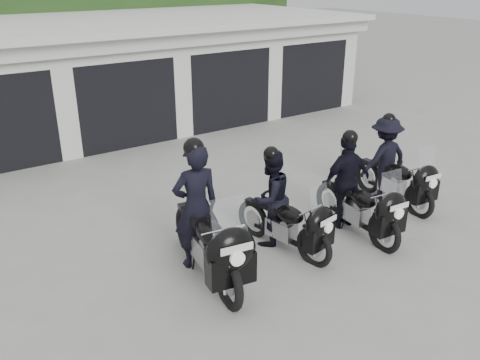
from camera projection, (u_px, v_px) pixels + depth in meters
ground at (255, 229)px, 9.05m from camera, size 80.00×80.00×0.00m
garage_block at (92, 76)px, 14.64m from camera, size 16.40×6.80×2.96m
background_vegetation at (51, 15)px, 18.02m from camera, size 20.00×3.90×5.80m
police_bike_a at (205, 224)px, 7.40m from camera, size 0.96×2.45×2.14m
police_bike_b at (278, 206)px, 8.23m from camera, size 0.93×2.01×1.76m
police_bike_c at (353, 189)px, 8.77m from camera, size 1.05×2.12×1.84m
police_bike_d at (390, 164)px, 9.92m from camera, size 1.13×2.07×1.80m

